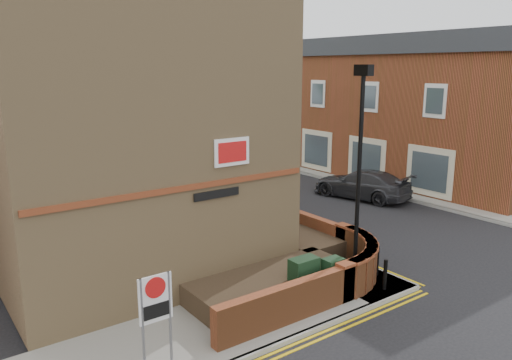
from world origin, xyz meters
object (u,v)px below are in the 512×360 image
object	(u,v)px
lamppost	(359,177)
zone_sign	(156,307)
silver_car_near	(210,183)
utility_cabinet_large	(304,279)

from	to	relation	value
lamppost	zone_sign	world-z (taller)	lamppost
lamppost	silver_car_near	xyz separation A→B (m)	(2.00, 11.50, -2.62)
utility_cabinet_large	silver_car_near	distance (m)	12.05
lamppost	silver_car_near	world-z (taller)	lamppost
lamppost	utility_cabinet_large	size ratio (longest dim) A/B	5.25
utility_cabinet_large	zone_sign	world-z (taller)	zone_sign
lamppost	silver_car_near	distance (m)	11.97
lamppost	silver_car_near	size ratio (longest dim) A/B	1.43
utility_cabinet_large	silver_car_near	bearing A→B (deg)	71.12
silver_car_near	utility_cabinet_large	bearing A→B (deg)	-104.83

